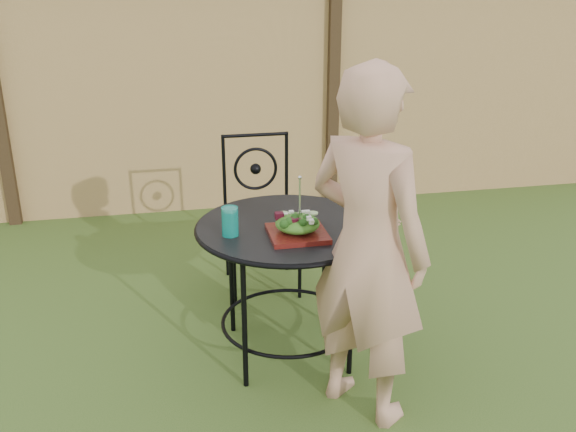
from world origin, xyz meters
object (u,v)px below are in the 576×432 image
(diner, at_px, (368,249))
(salad_plate, at_px, (297,234))
(patio_chair, at_px, (260,209))
(patio_table, at_px, (288,250))

(diner, bearing_deg, salad_plate, -5.77)
(diner, bearing_deg, patio_chair, -27.17)
(patio_table, relative_size, diner, 0.58)
(diner, distance_m, salad_plate, 0.43)
(patio_chair, xyz_separation_m, salad_plate, (0.03, -0.97, 0.23))
(patio_table, relative_size, salad_plate, 3.42)
(patio_table, xyz_separation_m, diner, (0.24, -0.51, 0.21))
(patio_table, distance_m, salad_plate, 0.21)
(patio_table, xyz_separation_m, salad_plate, (0.02, -0.15, 0.15))
(patio_chair, bearing_deg, patio_table, -89.20)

